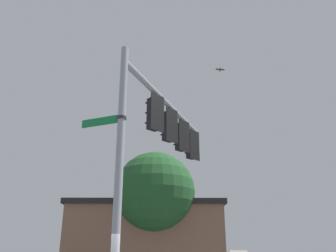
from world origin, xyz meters
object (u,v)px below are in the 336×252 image
(traffic_light_nearest_pole, at_px, (153,114))
(bird_flying, at_px, (220,70))
(traffic_light_arm_end, at_px, (191,146))
(street_name_sign, at_px, (108,120))
(traffic_light_mid_inner, at_px, (168,127))
(traffic_light_mid_outer, at_px, (181,137))

(traffic_light_nearest_pole, bearing_deg, bird_flying, -6.36)
(traffic_light_arm_end, distance_m, street_name_sign, 5.82)
(traffic_light_arm_end, height_order, bird_flying, bird_flying)
(traffic_light_nearest_pole, height_order, street_name_sign, traffic_light_nearest_pole)
(traffic_light_mid_inner, xyz_separation_m, street_name_sign, (-3.11, -1.01, -0.88))
(traffic_light_nearest_pole, xyz_separation_m, traffic_light_mid_inner, (1.13, 0.52, 0.00))
(bird_flying, bearing_deg, street_name_sign, -178.41)
(street_name_sign, distance_m, bird_flying, 6.21)
(traffic_light_nearest_pole, bearing_deg, traffic_light_mid_inner, 24.90)
(traffic_light_nearest_pole, relative_size, street_name_sign, 1.06)
(traffic_light_nearest_pole, distance_m, traffic_light_arm_end, 3.73)
(bird_flying, bearing_deg, traffic_light_mid_inner, 156.32)
(traffic_light_mid_inner, bearing_deg, traffic_light_arm_end, 24.90)
(traffic_light_mid_outer, relative_size, bird_flying, 4.20)
(traffic_light_mid_outer, xyz_separation_m, bird_flying, (0.86, -1.39, 2.66))
(traffic_light_mid_outer, distance_m, bird_flying, 3.12)
(traffic_light_mid_inner, distance_m, traffic_light_mid_outer, 1.24)
(traffic_light_mid_inner, height_order, traffic_light_mid_outer, same)
(traffic_light_mid_outer, bearing_deg, traffic_light_nearest_pole, -155.10)
(street_name_sign, height_order, bird_flying, bird_flying)
(traffic_light_mid_inner, relative_size, traffic_light_mid_outer, 1.00)
(traffic_light_arm_end, xyz_separation_m, bird_flying, (-0.27, -1.92, 2.66))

